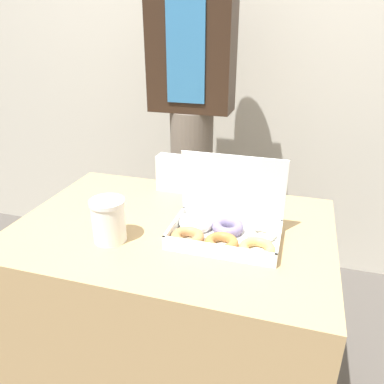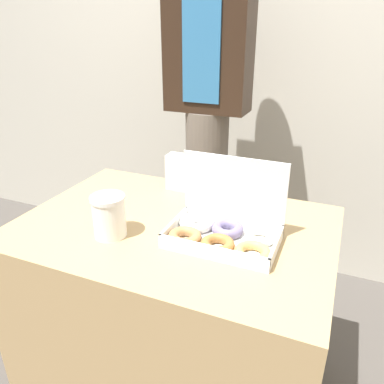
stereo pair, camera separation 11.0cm
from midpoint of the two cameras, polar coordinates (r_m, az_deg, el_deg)
name	(u,v)px [view 1 (the left image)]	position (r m, az deg, el deg)	size (l,w,h in m)	color
ground_plane	(176,384)	(1.67, -4.51, -27.24)	(14.00, 14.00, 0.00)	#4C4742
wall_back	(239,26)	(2.05, 5.55, 23.86)	(10.00, 0.05, 2.60)	beige
table	(175,313)	(1.41, -5.00, -18.03)	(1.00, 0.68, 0.72)	tan
donut_box	(223,228)	(1.11, 1.96, -5.61)	(0.33, 0.22, 0.24)	white
coffee_cup	(109,220)	(1.12, -15.36, -4.25)	(0.10, 0.10, 0.13)	white
napkin_holder	(173,173)	(1.43, -5.08, 2.86)	(0.12, 0.06, 0.14)	silver
person_customer	(192,96)	(1.67, -1.99, 14.46)	(0.35, 0.22, 1.80)	#665B51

